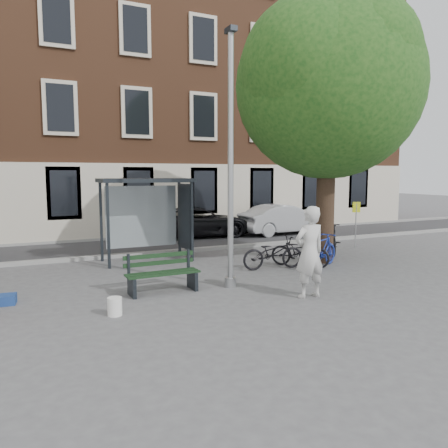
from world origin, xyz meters
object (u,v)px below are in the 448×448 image
at_px(bike_a, 273,253).
at_px(car_dark, 199,222).
at_px(lamppost, 231,173).
at_px(bike_c, 300,251).
at_px(car_silver, 283,219).
at_px(bus_shelter, 157,200).
at_px(bike_b, 323,250).
at_px(bike_d, 333,239).
at_px(notice_sign, 356,216).
at_px(painter, 310,252).
at_px(bench, 162,275).

relative_size(bike_a, car_dark, 0.39).
bearing_deg(bike_a, lamppost, 131.13).
relative_size(bike_c, car_silver, 0.43).
distance_m(bus_shelter, bike_c, 4.76).
distance_m(lamppost, bus_shelter, 4.24).
distance_m(lamppost, bike_b, 4.26).
height_order(bus_shelter, car_dark, bus_shelter).
distance_m(bike_a, bike_d, 3.36).
distance_m(lamppost, car_silver, 10.06).
xyz_separation_m(lamppost, bus_shelter, (-0.61, 4.11, -0.87)).
height_order(bus_shelter, bike_c, bus_shelter).
xyz_separation_m(car_dark, notice_sign, (4.28, -5.18, 0.55)).
distance_m(painter, notice_sign, 7.36).
bearing_deg(bike_a, car_silver, -26.92).
bearing_deg(bike_b, bench, 71.37).
distance_m(bench, car_silver, 10.80).
xyz_separation_m(lamppost, bike_c, (2.91, 1.25, -2.32)).
bearing_deg(bike_c, notice_sign, -12.67).
distance_m(lamppost, bench, 2.91).
height_order(painter, notice_sign, painter).
distance_m(car_silver, notice_sign, 4.34).
bearing_deg(bus_shelter, bike_c, -39.05).
bearing_deg(painter, bike_d, -135.92).
height_order(bench, bike_b, bike_b).
relative_size(bike_b, car_dark, 0.35).
bearing_deg(lamppost, notice_sign, 25.36).
bearing_deg(bus_shelter, bike_d, -15.70).
bearing_deg(car_silver, car_dark, 73.84).
bearing_deg(bike_a, bus_shelter, 51.02).
bearing_deg(bench, bike_d, 16.81).
bearing_deg(bike_d, lamppost, 59.43).
relative_size(bench, bike_a, 0.94).
relative_size(bench, car_silver, 0.42).
relative_size(painter, notice_sign, 1.20).
xyz_separation_m(lamppost, bench, (-1.65, 0.26, -2.38)).
height_order(bike_d, notice_sign, notice_sign).
bearing_deg(bike_d, bench, 51.76).
relative_size(bus_shelter, notice_sign, 1.66).
bearing_deg(bike_b, notice_sign, -80.91).
bearing_deg(bike_a, painter, 172.45).
xyz_separation_m(lamppost, notice_sign, (6.80, 3.22, -1.58)).
bearing_deg(notice_sign, bench, -140.09).
height_order(bench, car_silver, car_silver).
height_order(bike_a, car_dark, car_dark).
bearing_deg(car_dark, lamppost, 169.30).
bearing_deg(bench, car_silver, 40.85).
height_order(bike_b, car_silver, car_silver).
bearing_deg(notice_sign, car_dark, 150.17).
relative_size(bike_a, car_silver, 0.44).
xyz_separation_m(bike_c, bike_d, (2.23, 1.24, 0.07)).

